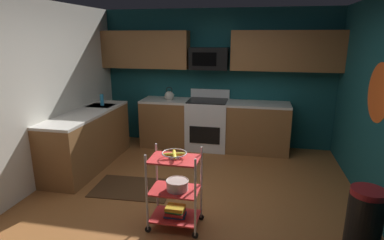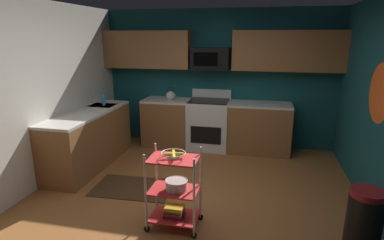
{
  "view_description": "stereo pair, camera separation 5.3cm",
  "coord_description": "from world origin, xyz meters",
  "px_view_note": "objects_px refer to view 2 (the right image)",
  "views": [
    {
      "loc": [
        0.78,
        -3.63,
        2.11
      ],
      "look_at": [
        -0.03,
        0.23,
        1.05
      ],
      "focal_mm": 29.43,
      "sensor_mm": 36.0,
      "label": 1
    },
    {
      "loc": [
        0.83,
        -3.61,
        2.11
      ],
      "look_at": [
        -0.03,
        0.23,
        1.05
      ],
      "focal_mm": 29.43,
      "sensor_mm": 36.0,
      "label": 2
    }
  ],
  "objects_px": {
    "book_stack": "(174,211)",
    "mixing_bowl_large": "(176,185)",
    "trash_can": "(364,221)",
    "dish_soap_bottle": "(103,100)",
    "oven_range": "(209,124)",
    "kettle": "(171,96)",
    "microwave": "(211,59)",
    "rolling_cart": "(174,190)",
    "fruit_bowl": "(173,154)"
  },
  "relations": [
    {
      "from": "rolling_cart",
      "to": "book_stack",
      "type": "relative_size",
      "value": 3.66
    },
    {
      "from": "oven_range",
      "to": "kettle",
      "type": "xyz_separation_m",
      "value": [
        -0.75,
        -0.0,
        0.52
      ]
    },
    {
      "from": "microwave",
      "to": "trash_can",
      "type": "distance_m",
      "value": 3.68
    },
    {
      "from": "rolling_cart",
      "to": "mixing_bowl_large",
      "type": "relative_size",
      "value": 3.63
    },
    {
      "from": "fruit_bowl",
      "to": "rolling_cart",
      "type": "bearing_deg",
      "value": -93.58
    },
    {
      "from": "microwave",
      "to": "fruit_bowl",
      "type": "relative_size",
      "value": 2.57
    },
    {
      "from": "rolling_cart",
      "to": "book_stack",
      "type": "distance_m",
      "value": 0.27
    },
    {
      "from": "fruit_bowl",
      "to": "mixing_bowl_large",
      "type": "xyz_separation_m",
      "value": [
        0.03,
        -0.0,
        -0.36
      ]
    },
    {
      "from": "oven_range",
      "to": "rolling_cart",
      "type": "bearing_deg",
      "value": -88.71
    },
    {
      "from": "mixing_bowl_large",
      "to": "oven_range",
      "type": "bearing_deg",
      "value": 91.89
    },
    {
      "from": "rolling_cart",
      "to": "dish_soap_bottle",
      "type": "xyz_separation_m",
      "value": [
        -1.82,
        1.91,
        0.57
      ]
    },
    {
      "from": "oven_range",
      "to": "mixing_bowl_large",
      "type": "height_order",
      "value": "oven_range"
    },
    {
      "from": "book_stack",
      "to": "dish_soap_bottle",
      "type": "xyz_separation_m",
      "value": [
        -1.82,
        1.91,
        0.83
      ]
    },
    {
      "from": "oven_range",
      "to": "microwave",
      "type": "distance_m",
      "value": 1.23
    },
    {
      "from": "fruit_bowl",
      "to": "book_stack",
      "type": "distance_m",
      "value": 0.69
    },
    {
      "from": "oven_range",
      "to": "trash_can",
      "type": "relative_size",
      "value": 1.67
    },
    {
      "from": "fruit_bowl",
      "to": "microwave",
      "type": "bearing_deg",
      "value": 91.25
    },
    {
      "from": "microwave",
      "to": "kettle",
      "type": "height_order",
      "value": "microwave"
    },
    {
      "from": "kettle",
      "to": "dish_soap_bottle",
      "type": "height_order",
      "value": "kettle"
    },
    {
      "from": "kettle",
      "to": "dish_soap_bottle",
      "type": "xyz_separation_m",
      "value": [
        -1.01,
        -0.75,
        0.02
      ]
    },
    {
      "from": "microwave",
      "to": "kettle",
      "type": "bearing_deg",
      "value": -171.72
    },
    {
      "from": "kettle",
      "to": "trash_can",
      "type": "height_order",
      "value": "kettle"
    },
    {
      "from": "oven_range",
      "to": "kettle",
      "type": "bearing_deg",
      "value": -179.7
    },
    {
      "from": "oven_range",
      "to": "dish_soap_bottle",
      "type": "relative_size",
      "value": 5.5
    },
    {
      "from": "dish_soap_bottle",
      "to": "trash_can",
      "type": "relative_size",
      "value": 0.3
    },
    {
      "from": "mixing_bowl_large",
      "to": "trash_can",
      "type": "height_order",
      "value": "trash_can"
    },
    {
      "from": "rolling_cart",
      "to": "book_stack",
      "type": "bearing_deg",
      "value": 0.0
    },
    {
      "from": "dish_soap_bottle",
      "to": "trash_can",
      "type": "height_order",
      "value": "dish_soap_bottle"
    },
    {
      "from": "trash_can",
      "to": "fruit_bowl",
      "type": "bearing_deg",
      "value": -179.69
    },
    {
      "from": "microwave",
      "to": "dish_soap_bottle",
      "type": "xyz_separation_m",
      "value": [
        -1.76,
        -0.86,
        -0.68
      ]
    },
    {
      "from": "oven_range",
      "to": "microwave",
      "type": "xyz_separation_m",
      "value": [
        -0.0,
        0.1,
        1.22
      ]
    },
    {
      "from": "trash_can",
      "to": "dish_soap_bottle",
      "type": "bearing_deg",
      "value": 153.31
    },
    {
      "from": "microwave",
      "to": "kettle",
      "type": "xyz_separation_m",
      "value": [
        -0.75,
        -0.11,
        -0.7
      ]
    },
    {
      "from": "book_stack",
      "to": "microwave",
      "type": "bearing_deg",
      "value": 91.25
    },
    {
      "from": "oven_range",
      "to": "book_stack",
      "type": "bearing_deg",
      "value": -88.71
    },
    {
      "from": "book_stack",
      "to": "trash_can",
      "type": "relative_size",
      "value": 0.38
    },
    {
      "from": "kettle",
      "to": "trash_can",
      "type": "relative_size",
      "value": 0.4
    },
    {
      "from": "fruit_bowl",
      "to": "kettle",
      "type": "height_order",
      "value": "kettle"
    },
    {
      "from": "rolling_cart",
      "to": "dish_soap_bottle",
      "type": "relative_size",
      "value": 4.57
    },
    {
      "from": "kettle",
      "to": "trash_can",
      "type": "bearing_deg",
      "value": -43.81
    },
    {
      "from": "microwave",
      "to": "dish_soap_bottle",
      "type": "relative_size",
      "value": 3.5
    },
    {
      "from": "oven_range",
      "to": "book_stack",
      "type": "height_order",
      "value": "oven_range"
    },
    {
      "from": "book_stack",
      "to": "dish_soap_bottle",
      "type": "bearing_deg",
      "value": 133.63
    },
    {
      "from": "microwave",
      "to": "book_stack",
      "type": "xyz_separation_m",
      "value": [
        0.06,
        -2.77,
        -1.51
      ]
    },
    {
      "from": "trash_can",
      "to": "microwave",
      "type": "bearing_deg",
      "value": 126.17
    },
    {
      "from": "kettle",
      "to": "trash_can",
      "type": "xyz_separation_m",
      "value": [
        2.76,
        -2.65,
        -0.67
      ]
    },
    {
      "from": "fruit_bowl",
      "to": "mixing_bowl_large",
      "type": "relative_size",
      "value": 1.08
    },
    {
      "from": "book_stack",
      "to": "mixing_bowl_large",
      "type": "bearing_deg",
      "value": 0.0
    },
    {
      "from": "rolling_cart",
      "to": "oven_range",
      "type": "bearing_deg",
      "value": 91.29
    },
    {
      "from": "microwave",
      "to": "rolling_cart",
      "type": "relative_size",
      "value": 0.77
    }
  ]
}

